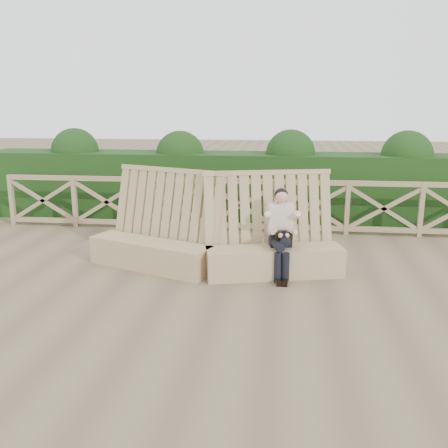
# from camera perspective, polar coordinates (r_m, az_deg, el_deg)

# --- Properties ---
(ground) EXTENTS (60.00, 60.00, 0.00)m
(ground) POSITION_cam_1_polar(r_m,az_deg,el_deg) (7.08, -0.64, -7.86)
(ground) COLOR brown
(ground) RESTS_ON ground
(bench) EXTENTS (4.12, 1.48, 1.58)m
(bench) POSITION_cam_1_polar(r_m,az_deg,el_deg) (7.88, -1.38, -2.54)
(bench) COLOR #917652
(bench) RESTS_ON ground
(woman) EXTENTS (0.41, 0.82, 1.35)m
(woman) POSITION_cam_1_polar(r_m,az_deg,el_deg) (7.62, 6.54, -0.63)
(woman) COLOR black
(woman) RESTS_ON ground
(guardrail) EXTENTS (10.10, 0.09, 1.10)m
(guardrail) POSITION_cam_1_polar(r_m,az_deg,el_deg) (10.27, 1.91, 2.17)
(guardrail) COLOR #987958
(guardrail) RESTS_ON ground
(hedge) EXTENTS (12.00, 1.20, 1.50)m
(hedge) POSITION_cam_1_polar(r_m,az_deg,el_deg) (11.41, 2.45, 4.33)
(hedge) COLOR black
(hedge) RESTS_ON ground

